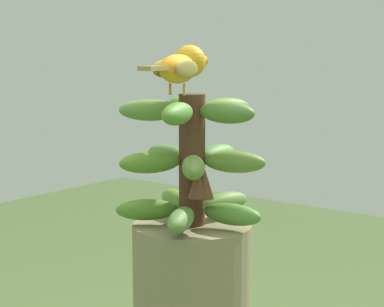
% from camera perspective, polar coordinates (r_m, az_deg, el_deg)
% --- Properties ---
extents(banana_bunch, '(0.29, 0.29, 0.25)m').
position_cam_1_polar(banana_bunch, '(1.29, 0.03, -0.63)').
color(banana_bunch, '#4C2D1E').
rests_on(banana_bunch, banana_tree).
extents(perched_bird, '(0.22, 0.07, 0.09)m').
position_cam_1_polar(perched_bird, '(1.26, -0.84, 7.47)').
color(perched_bird, '#C68933').
rests_on(perched_bird, banana_bunch).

